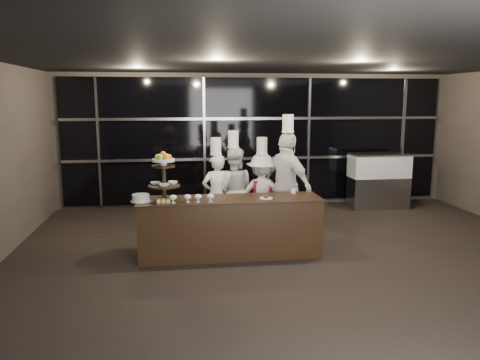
{
  "coord_description": "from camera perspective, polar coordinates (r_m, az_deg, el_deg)",
  "views": [
    {
      "loc": [
        -1.82,
        -5.53,
        2.44
      ],
      "look_at": [
        -0.82,
        1.8,
        1.15
      ],
      "focal_mm": 35.0,
      "sensor_mm": 36.0,
      "label": 1
    }
  ],
  "objects": [
    {
      "name": "chef_a",
      "position": [
        8.39,
        -2.92,
        -1.6
      ],
      "size": [
        0.62,
        0.5,
        1.77
      ],
      "color": "white",
      "rests_on": "ground"
    },
    {
      "name": "display_stand",
      "position": [
        7.12,
        -9.29,
        0.86
      ],
      "size": [
        0.48,
        0.48,
        0.74
      ],
      "color": "black",
      "rests_on": "buffet_counter"
    },
    {
      "name": "chef_c",
      "position": [
        8.46,
        2.65,
        -1.67
      ],
      "size": [
        1.02,
        0.67,
        1.77
      ],
      "color": "silver",
      "rests_on": "ground"
    },
    {
      "name": "display_case",
      "position": [
        10.95,
        16.54,
        0.26
      ],
      "size": [
        1.32,
        0.57,
        1.24
      ],
      "color": "#A5A5AA",
      "rests_on": "ground"
    },
    {
      "name": "chef_cup",
      "position": [
        7.66,
        6.52,
        -1.35
      ],
      "size": [
        0.08,
        0.08,
        0.07
      ],
      "primitive_type": "cylinder",
      "color": "white",
      "rests_on": "buffet_counter"
    },
    {
      "name": "chef_b",
      "position": [
        8.54,
        -0.81,
        -1.16
      ],
      "size": [
        0.86,
        0.72,
        1.88
      ],
      "color": "silver",
      "rests_on": "ground"
    },
    {
      "name": "buffet_counter",
      "position": [
        7.35,
        -1.23,
        -5.7
      ],
      "size": [
        2.84,
        0.74,
        0.92
      ],
      "color": "black",
      "rests_on": "ground"
    },
    {
      "name": "room",
      "position": [
        5.9,
        10.33,
        0.56
      ],
      "size": [
        10.0,
        10.0,
        10.0
      ],
      "color": "black",
      "rests_on": "ground"
    },
    {
      "name": "compotes",
      "position": [
        6.96,
        -5.83,
        -2.08
      ],
      "size": [
        0.66,
        0.11,
        0.12
      ],
      "color": "silver",
      "rests_on": "buffet_counter"
    },
    {
      "name": "small_plate",
      "position": [
        7.22,
        3.2,
        -2.16
      ],
      "size": [
        0.2,
        0.2,
        0.05
      ],
      "color": "white",
      "rests_on": "buffet_counter"
    },
    {
      "name": "chef_d",
      "position": [
        8.17,
        5.74,
        -0.64
      ],
      "size": [
        0.96,
        1.18,
        2.18
      ],
      "color": "white",
      "rests_on": "ground"
    },
    {
      "name": "window_wall",
      "position": [
        10.67,
        2.1,
        4.85
      ],
      "size": [
        8.6,
        0.1,
        2.8
      ],
      "color": "black",
      "rests_on": "ground"
    },
    {
      "name": "pastry_squares",
      "position": [
        7.03,
        -9.29,
        -2.5
      ],
      "size": [
        0.2,
        0.13,
        0.05
      ],
      "color": "#EEDB74",
      "rests_on": "buffet_counter"
    },
    {
      "name": "layer_cake",
      "position": [
        7.15,
        -12.0,
        -2.16
      ],
      "size": [
        0.3,
        0.3,
        0.11
      ],
      "color": "white",
      "rests_on": "buffet_counter"
    }
  ]
}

